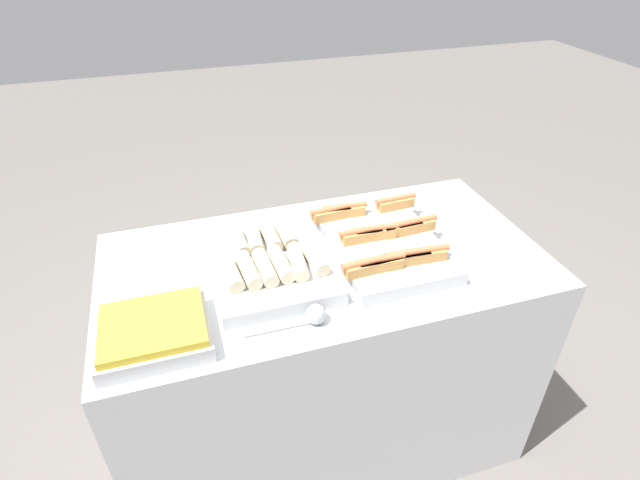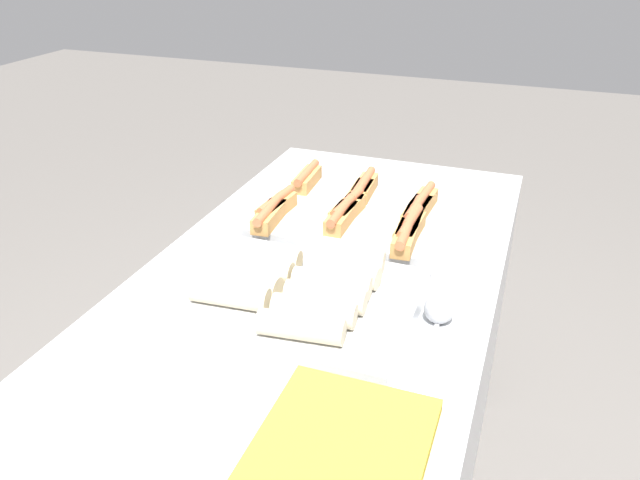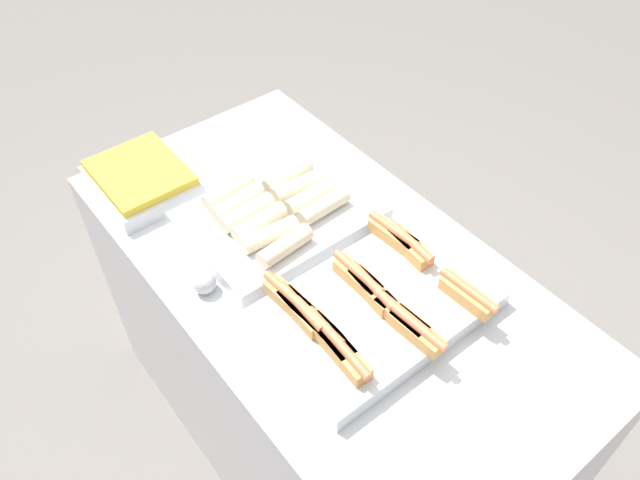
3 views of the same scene
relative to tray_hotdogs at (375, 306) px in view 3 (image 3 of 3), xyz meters
name	(u,v)px [view 3 (image 3 of 3)]	position (x,y,z in m)	size (l,w,h in m)	color
ground_plane	(323,433)	(-0.20, 0.01, -0.97)	(12.00, 12.00, 0.00)	slate
counter	(323,364)	(-0.20, 0.01, -0.51)	(1.48, 0.77, 0.93)	silver
tray_hotdogs	(375,306)	(0.00, 0.00, 0.00)	(0.41, 0.54, 0.10)	silver
tray_wraps	(279,215)	(-0.39, 0.00, 0.00)	(0.37, 0.49, 0.10)	silver
tray_side_front	(141,179)	(-0.76, -0.22, 0.00)	(0.30, 0.25, 0.07)	silver
serving_spoon_near	(202,281)	(-0.33, -0.28, -0.01)	(0.24, 0.06, 0.06)	#B2B5BA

